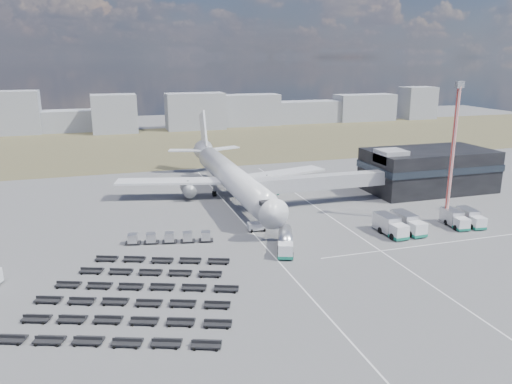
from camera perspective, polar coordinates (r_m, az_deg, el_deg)
name	(u,v)px	position (r m, az deg, el deg)	size (l,w,h in m)	color
ground	(275,245)	(87.40, 2.24, -6.04)	(420.00, 420.00, 0.00)	#565659
grass_strip	(178,144)	(191.35, -8.87, 5.46)	(420.00, 90.00, 0.01)	brown
lane_markings	(320,233)	(93.49, 7.29, -4.72)	(47.12, 110.00, 0.01)	silver
terminal	(428,169)	(128.43, 19.04, 2.48)	(30.40, 16.40, 11.00)	black
jet_bridge	(313,183)	(109.65, 6.54, 1.05)	(30.30, 3.80, 7.05)	#939399
airliner	(229,175)	(115.53, -3.10, 1.97)	(51.59, 64.53, 17.62)	silver
skyline	(145,114)	(231.73, -12.54, 8.65)	(304.89, 25.80, 18.08)	#8E919B
fuel_tanker	(285,241)	(84.60, 3.39, -5.65)	(5.74, 10.02, 3.16)	silver
pushback_tug	(257,227)	(93.99, 0.11, -3.98)	(3.54, 1.99, 1.57)	silver
catering_truck	(274,186)	(120.57, 2.07, 0.68)	(4.65, 6.82, 2.90)	silver
service_trucks_near	(399,224)	(95.95, 16.06, -3.58)	(7.02, 8.28, 3.21)	silver
service_trucks_far	(463,218)	(104.33, 22.55, -2.79)	(6.58, 7.60, 2.82)	silver
uld_row	(169,238)	(89.12, -9.86, -5.15)	(15.29, 4.56, 1.68)	black
baggage_dollies	(136,295)	(70.93, -13.55, -11.37)	(32.17, 32.50, 0.81)	black
floodlight_mast	(452,154)	(102.28, 21.53, 4.03)	(2.58, 2.11, 27.35)	red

